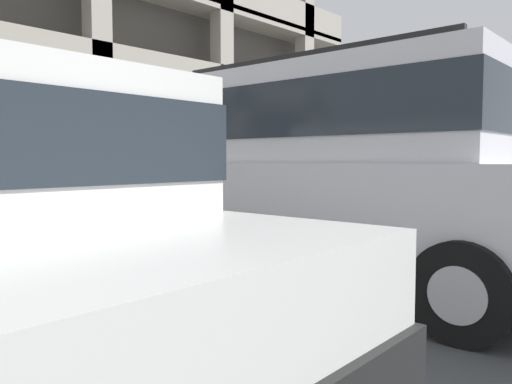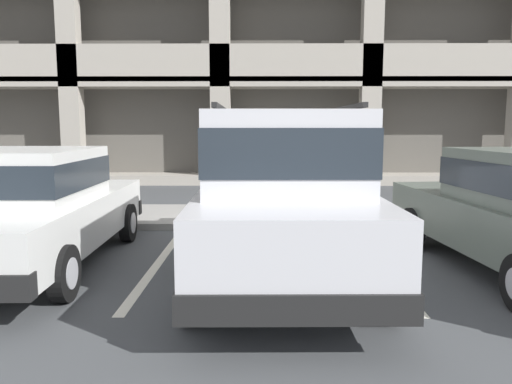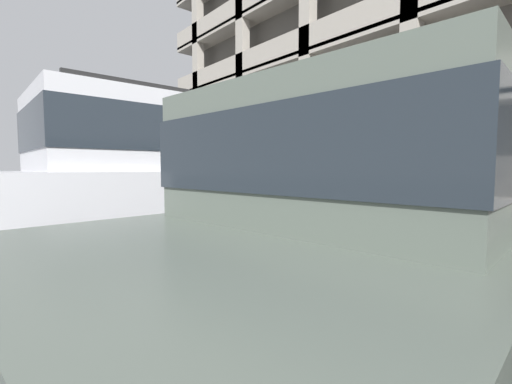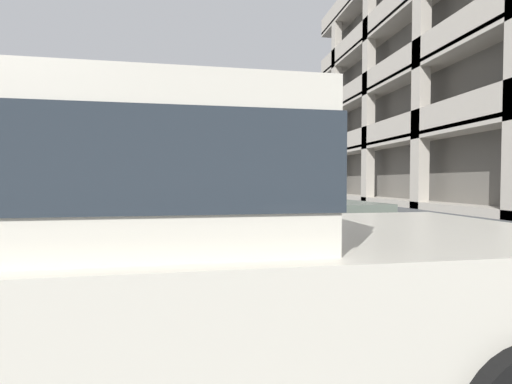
{
  "view_description": "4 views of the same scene",
  "coord_description": "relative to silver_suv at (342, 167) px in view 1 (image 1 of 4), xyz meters",
  "views": [
    {
      "loc": [
        -3.87,
        -4.98,
        1.16
      ],
      "look_at": [
        0.46,
        -1.06,
        0.78
      ],
      "focal_mm": 35.0,
      "sensor_mm": 36.0,
      "label": 1
    },
    {
      "loc": [
        -0.11,
        -8.35,
        1.82
      ],
      "look_at": [
        -0.16,
        -1.12,
        0.86
      ],
      "focal_mm": 35.0,
      "sensor_mm": 36.0,
      "label": 2
    },
    {
      "loc": [
        4.28,
        -4.42,
        1.16
      ],
      "look_at": [
        0.12,
        -0.9,
        0.78
      ],
      "focal_mm": 24.0,
      "sensor_mm": 36.0,
      "label": 3
    },
    {
      "loc": [
        7.49,
        -2.29,
        1.17
      ],
      "look_at": [
        -0.13,
        -1.01,
        0.93
      ],
      "focal_mm": 24.0,
      "sensor_mm": 36.0,
      "label": 4
    }
  ],
  "objects": [
    {
      "name": "dark_hatchback",
      "position": [
        3.02,
        0.08,
        -0.27
      ],
      "size": [
        2.14,
        4.62,
        1.54
      ],
      "rotation": [
        0.0,
        0.0,
        0.09
      ],
      "color": "#5B665B",
      "rests_on": "ground_plane"
    },
    {
      "name": "sidewalk",
      "position": [
        -0.15,
        3.73,
        -1.03
      ],
      "size": [
        40.0,
        2.2,
        0.12
      ],
      "color": "gray",
      "rests_on": "ground_plane"
    },
    {
      "name": "parking_meter_near",
      "position": [
        0.14,
        2.78,
        0.15
      ],
      "size": [
        0.35,
        0.12,
        1.5
      ],
      "color": "#47474C",
      "rests_on": "sidewalk"
    },
    {
      "name": "ground_plane",
      "position": [
        -0.15,
        2.43,
        -1.14
      ],
      "size": [
        80.0,
        80.0,
        0.1
      ],
      "color": "#444749"
    },
    {
      "name": "parking_stall_lines",
      "position": [
        1.32,
        1.03,
        -1.08
      ],
      "size": [
        11.82,
        4.8,
        0.01
      ],
      "color": "silver",
      "rests_on": "ground_plane"
    },
    {
      "name": "silver_suv",
      "position": [
        0.0,
        0.0,
        0.0
      ],
      "size": [
        2.07,
        4.81,
        2.03
      ],
      "rotation": [
        0.0,
        0.0,
        0.01
      ],
      "color": "silver",
      "rests_on": "ground_plane"
    }
  ]
}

